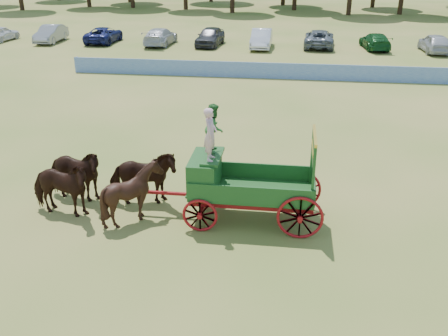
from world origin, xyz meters
TOP-DOWN VIEW (x-y plane):
  - ground at (0.00, 0.00)m, footprint 160.00×160.00m
  - horse_lead_left at (-6.12, -1.52)m, footprint 2.39×1.33m
  - horse_lead_right at (-6.12, -0.42)m, footprint 2.41×1.39m
  - horse_wheel_left at (-3.72, -1.52)m, footprint 1.82×1.63m
  - horse_wheel_right at (-3.72, -0.42)m, footprint 2.44×1.49m
  - farm_dray at (-0.77, -0.94)m, footprint 6.00×2.00m
  - sponsor_banner at (-1.00, 18.00)m, footprint 26.00×0.08m
  - parked_cars at (-0.88, 29.66)m, footprint 50.80×6.78m

SIDE VIEW (x-z plane):
  - ground at x=0.00m, z-range 0.00..0.00m
  - sponsor_banner at x=-1.00m, z-range 0.00..1.05m
  - parked_cars at x=-0.88m, z-range -0.07..1.55m
  - horse_lead_left at x=-6.12m, z-range 0.00..1.92m
  - horse_lead_right at x=-6.12m, z-range 0.00..1.92m
  - horse_wheel_right at x=-3.72m, z-range 0.00..1.92m
  - horse_wheel_left at x=-3.72m, z-range 0.00..1.92m
  - farm_dray at x=-0.77m, z-range -0.24..3.52m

